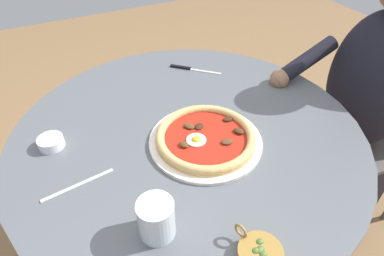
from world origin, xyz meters
The scene contains 10 objects.
ground_plane centered at (0.00, 0.00, -0.01)m, with size 6.00×6.00×0.02m, color olive.
dining_table centered at (0.00, 0.00, 0.61)m, with size 1.06×1.06×0.72m.
pizza_on_plate centered at (-0.02, 0.07, 0.73)m, with size 0.32×0.32×0.04m.
water_glass centered at (0.21, 0.28, 0.76)m, with size 0.08×0.08×0.09m.
steak_knife centered at (-0.16, -0.32, 0.72)m, with size 0.15×0.15×0.01m.
ramekin_capers centered at (0.38, -0.11, 0.73)m, with size 0.07×0.07×0.03m.
olive_pan centered at (0.04, 0.43, 0.73)m, with size 0.09×0.12×0.05m.
fork_utensil centered at (0.34, 0.07, 0.72)m, with size 0.18×0.03×0.00m.
diner_person centered at (-0.71, 0.06, 0.50)m, with size 0.49×0.36×1.15m.
cafe_chair_diner centered at (-0.84, 0.07, 0.50)m, with size 0.44×0.44×0.82m.
Camera 1 is at (0.32, 0.67, 1.35)m, focal length 30.10 mm.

